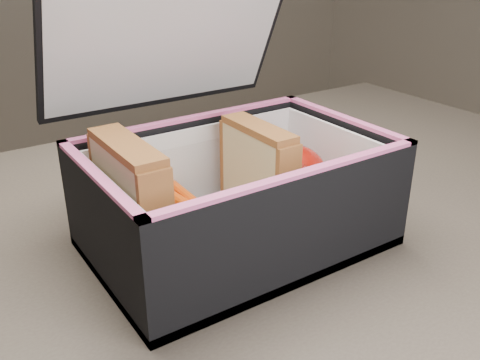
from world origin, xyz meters
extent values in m
cube|color=brown|center=(0.00, 0.00, 0.73)|extent=(1.20, 0.80, 0.03)
cube|color=#382D26|center=(0.55, 0.35, 0.36)|extent=(0.05, 0.05, 0.72)
cube|color=black|center=(0.00, 0.13, 0.94)|extent=(0.28, 0.08, 0.16)
cube|color=tan|center=(-0.11, 0.00, 0.82)|extent=(0.01, 0.10, 0.11)
cube|color=#DB767B|center=(-0.10, 0.00, 0.82)|extent=(0.01, 0.10, 0.10)
cube|color=tan|center=(-0.10, 0.00, 0.82)|extent=(0.01, 0.10, 0.11)
cube|color=brown|center=(-0.10, 0.00, 0.88)|extent=(0.03, 0.10, 0.01)
cube|color=tan|center=(0.02, 0.00, 0.82)|extent=(0.01, 0.09, 0.10)
cube|color=#DB767B|center=(0.03, 0.00, 0.81)|extent=(0.01, 0.09, 0.09)
cube|color=tan|center=(0.04, 0.00, 0.82)|extent=(0.01, 0.09, 0.10)
cube|color=brown|center=(0.03, 0.00, 0.87)|extent=(0.03, 0.09, 0.01)
cylinder|color=#F65110|center=(-0.04, -0.03, 0.77)|extent=(0.03, 0.09, 0.01)
cylinder|color=#F65110|center=(-0.04, 0.04, 0.78)|extent=(0.03, 0.09, 0.01)
cylinder|color=#F65110|center=(-0.04, 0.02, 0.79)|extent=(0.02, 0.09, 0.01)
cylinder|color=#F65110|center=(-0.06, 0.03, 0.77)|extent=(0.03, 0.09, 0.01)
cylinder|color=#F65110|center=(-0.04, -0.03, 0.78)|extent=(0.03, 0.09, 0.01)
cylinder|color=#F65110|center=(-0.03, 0.03, 0.79)|extent=(0.01, 0.09, 0.01)
cube|color=white|center=(0.08, 0.00, 0.77)|extent=(0.09, 0.09, 0.01)
ellipsoid|color=#860A04|center=(0.08, 0.00, 0.80)|extent=(0.09, 0.09, 0.07)
cylinder|color=#412C17|center=(0.08, 0.00, 0.84)|extent=(0.01, 0.01, 0.01)
camera|label=1|loc=(-0.26, -0.39, 1.03)|focal=40.00mm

